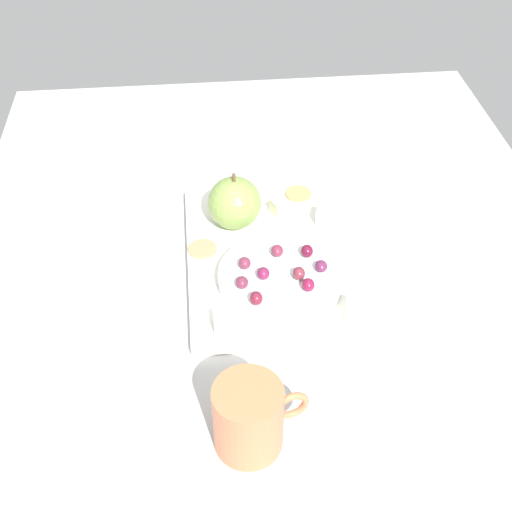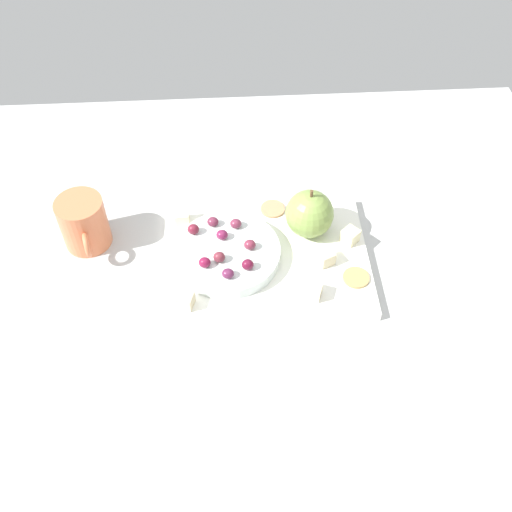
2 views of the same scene
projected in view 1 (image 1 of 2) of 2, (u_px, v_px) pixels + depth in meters
table at (274, 271)px, 98.38cm from camera, size 110.96×90.57×3.41cm
platter at (272, 260)px, 96.38cm from camera, size 32.68×24.73×1.63cm
serving_dish at (279, 278)px, 90.94cm from camera, size 16.74×16.74×2.08cm
apple_whole at (235, 203)px, 98.61cm from camera, size 7.86×7.86×7.86cm
apple_stem at (234, 178)px, 95.59cm from camera, size 0.50×0.50×1.20cm
cheese_cube_0 at (223, 322)px, 84.83cm from camera, size 2.38×2.38×2.37cm
cheese_cube_1 at (355, 308)px, 86.67cm from camera, size 2.96×2.96×2.37cm
cheese_cube_2 at (249, 191)px, 105.47cm from camera, size 3.35×3.35×2.37cm
cheese_cube_3 at (280, 207)px, 102.37cm from camera, size 3.15×3.15×2.37cm
cheese_cube_4 at (325, 215)px, 100.84cm from camera, size 3.06×3.06×2.37cm
cracker_0 at (298, 194)px, 106.52cm from camera, size 4.13×4.13×0.40cm
cracker_1 at (202, 249)px, 96.69cm from camera, size 4.13×4.13×0.40cm
grape_0 at (245, 263)px, 90.53cm from camera, size 1.85×1.67×1.55cm
grape_1 at (321, 266)px, 90.13cm from camera, size 1.85×1.67×1.48cm
grape_2 at (277, 251)px, 92.34cm from camera, size 1.85×1.67×1.60cm
grape_3 at (242, 282)px, 87.76cm from camera, size 1.85×1.67×1.52cm
grape_4 at (299, 273)px, 88.90cm from camera, size 1.85×1.67×1.73cm
grape_5 at (307, 251)px, 92.19cm from camera, size 1.85×1.67×1.74cm
grape_6 at (263, 273)px, 89.01cm from camera, size 1.85×1.67×1.57cm
grape_7 at (308, 285)px, 87.33cm from camera, size 1.85×1.67×1.67cm
grape_8 at (256, 298)px, 85.48cm from camera, size 1.85×1.67×1.74cm
cup at (249, 418)px, 72.30cm from camera, size 7.64×10.75×8.93cm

